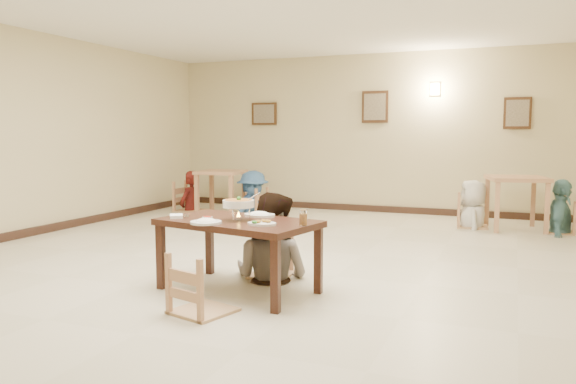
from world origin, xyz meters
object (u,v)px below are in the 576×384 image
at_px(chair_far, 271,233).
at_px(bg_diner_a, 190,171).
at_px(chair_near, 202,256).
at_px(drink_glass, 303,218).
at_px(main_diner, 271,192).
at_px(bg_chair_rr, 561,204).
at_px(bg_chair_ll, 190,183).
at_px(bg_table_right, 517,186).
at_px(bg_chair_lr, 253,189).
at_px(bg_chair_rl, 473,196).
at_px(main_table, 238,228).
at_px(bg_diner_c, 474,180).
at_px(curry_warmer, 238,204).
at_px(bg_diner_b, 253,171).
at_px(bg_table_left, 221,178).
at_px(bg_diner_d, 562,179).

xyz_separation_m(chair_far, bg_diner_a, (-3.43, 3.92, 0.33)).
bearing_deg(chair_near, drink_glass, -121.81).
xyz_separation_m(main_diner, bg_chair_rr, (2.99, 4.07, -0.46)).
relative_size(chair_far, bg_diner_a, 0.58).
distance_m(bg_chair_ll, bg_diner_a, 0.24).
xyz_separation_m(chair_far, bg_table_right, (2.39, 4.05, 0.24)).
height_order(bg_chair_lr, bg_chair_rl, bg_chair_rl).
distance_m(main_diner, bg_chair_rl, 4.48).
bearing_deg(main_table, bg_table_right, 73.91).
distance_m(chair_near, bg_chair_rl, 5.66).
bearing_deg(main_diner, main_table, 87.31).
height_order(main_diner, bg_diner_a, main_diner).
bearing_deg(chair_far, bg_diner_c, 59.02).
bearing_deg(curry_warmer, bg_table_right, 62.76).
height_order(chair_near, bg_chair_ll, bg_chair_ll).
distance_m(curry_warmer, bg_diner_b, 5.16).
relative_size(chair_near, main_diner, 0.54).
distance_m(main_table, bg_diner_a, 5.68).
relative_size(bg_chair_ll, bg_chair_rr, 1.24).
xyz_separation_m(bg_table_left, bg_chair_lr, (0.64, 0.06, -0.20)).
relative_size(curry_warmer, bg_chair_lr, 0.35).
distance_m(curry_warmer, bg_diner_a, 5.71).
height_order(bg_chair_ll, bg_diner_d, bg_diner_d).
bearing_deg(drink_glass, bg_diner_c, 76.71).
height_order(bg_diner_a, bg_diner_c, bg_diner_a).
bearing_deg(bg_chair_rr, bg_diner_c, -88.15).
distance_m(chair_near, bg_diner_a, 6.27).
relative_size(bg_diner_a, bg_diner_c, 1.03).
xyz_separation_m(bg_chair_lr, bg_chair_rl, (3.91, -0.01, 0.03)).
height_order(main_table, bg_table_right, bg_table_right).
distance_m(bg_chair_rl, bg_diner_a, 5.20).
height_order(chair_far, bg_diner_c, bg_diner_c).
bearing_deg(chair_near, bg_chair_rr, -104.15).
relative_size(drink_glass, bg_diner_d, 0.09).
bearing_deg(bg_chair_ll, bg_chair_rr, -89.21).
xyz_separation_m(main_diner, bg_diner_d, (2.99, 4.07, -0.08)).
bearing_deg(bg_chair_rl, bg_diner_b, 84.41).
bearing_deg(bg_table_left, bg_diner_b, 5.24).
relative_size(drink_glass, bg_diner_b, 0.09).
xyz_separation_m(main_table, curry_warmer, (0.02, -0.02, 0.24)).
bearing_deg(bg_diner_c, bg_table_left, -99.82).
height_order(main_diner, drink_glass, main_diner).
relative_size(bg_table_right, bg_chair_rl, 1.01).
relative_size(main_table, bg_chair_ll, 1.47).
bearing_deg(chair_near, bg_diner_a, -41.42).
bearing_deg(bg_diner_b, bg_chair_ll, 100.87).
xyz_separation_m(bg_chair_rr, bg_diner_d, (0.00, 0.00, 0.38)).
relative_size(bg_table_left, bg_chair_rl, 0.88).
relative_size(chair_far, chair_near, 0.94).
bearing_deg(curry_warmer, bg_chair_lr, 114.18).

